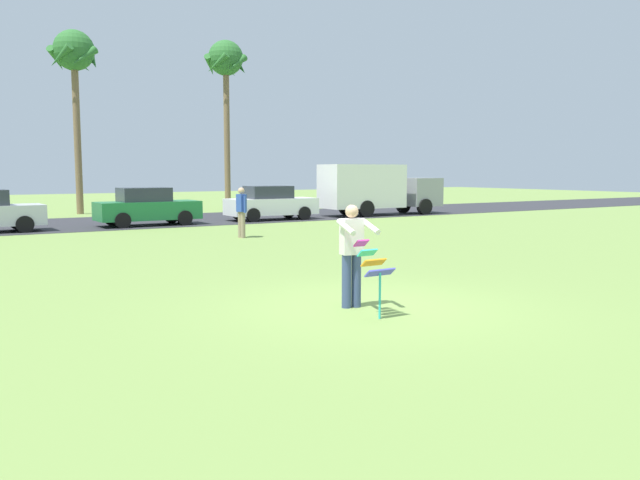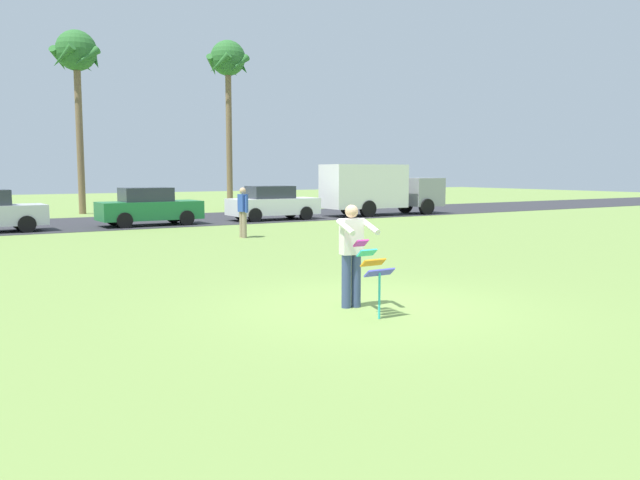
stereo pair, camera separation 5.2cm
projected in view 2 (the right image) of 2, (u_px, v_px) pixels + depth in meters
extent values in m
plane|color=olive|center=(374.00, 307.00, 10.80)|extent=(120.00, 120.00, 0.00)
cube|color=#2D2D33|center=(97.00, 223.00, 28.15)|extent=(120.00, 8.00, 0.01)
cylinder|color=#384772|center=(356.00, 281.00, 10.75)|extent=(0.16, 0.16, 0.90)
cylinder|color=#384772|center=(346.00, 281.00, 10.68)|extent=(0.16, 0.16, 0.90)
cube|color=silver|center=(351.00, 237.00, 10.63)|extent=(0.39, 0.28, 0.60)
sphere|color=tan|center=(352.00, 211.00, 10.59)|extent=(0.22, 0.22, 0.22)
cylinder|color=silver|center=(370.00, 226.00, 10.47)|extent=(0.18, 0.59, 0.24)
cylinder|color=silver|center=(346.00, 227.00, 10.30)|extent=(0.18, 0.59, 0.24)
cube|color=#D83399|center=(361.00, 243.00, 10.21)|extent=(0.23, 0.14, 0.12)
cube|color=#33BFBF|center=(367.00, 253.00, 10.08)|extent=(0.32, 0.15, 0.12)
cube|color=orange|center=(373.00, 262.00, 9.96)|extent=(0.42, 0.15, 0.12)
cube|color=#4C4CCC|center=(380.00, 272.00, 9.84)|extent=(0.51, 0.15, 0.12)
cylinder|color=#33BFBF|center=(379.00, 296.00, 9.88)|extent=(0.04, 0.04, 0.73)
cylinder|color=black|center=(20.00, 221.00, 25.10)|extent=(0.65, 0.24, 0.64)
cylinder|color=black|center=(27.00, 224.00, 23.76)|extent=(0.65, 0.24, 0.64)
cube|color=#1E7238|center=(150.00, 210.00, 26.91)|extent=(4.22, 1.76, 0.76)
cube|color=#282D38|center=(146.00, 195.00, 26.76)|extent=(2.04, 1.42, 0.60)
cylinder|color=black|center=(173.00, 216.00, 28.32)|extent=(0.64, 0.23, 0.64)
cylinder|color=black|center=(186.00, 218.00, 26.96)|extent=(0.64, 0.23, 0.64)
cylinder|color=black|center=(114.00, 218.00, 26.93)|extent=(0.64, 0.23, 0.64)
cylinder|color=black|center=(124.00, 220.00, 25.57)|extent=(0.64, 0.23, 0.64)
cube|color=white|center=(273.00, 206.00, 29.96)|extent=(4.26, 1.85, 0.76)
cube|color=#282D38|center=(270.00, 192.00, 29.81)|extent=(2.07, 1.47, 0.60)
cylinder|color=black|center=(290.00, 211.00, 31.33)|extent=(0.65, 0.24, 0.64)
cylinder|color=black|center=(306.00, 213.00, 29.93)|extent=(0.65, 0.24, 0.64)
cylinder|color=black|center=(241.00, 213.00, 30.05)|extent=(0.65, 0.24, 0.64)
cylinder|color=black|center=(255.00, 215.00, 28.65)|extent=(0.65, 0.24, 0.64)
cube|color=gray|center=(421.00, 192.00, 34.47)|extent=(1.86, 1.96, 1.50)
cube|color=silver|center=(364.00, 186.00, 32.61)|extent=(4.27, 2.14, 2.20)
cylinder|color=black|center=(405.00, 205.00, 35.17)|extent=(0.85, 0.31, 0.84)
cylinder|color=black|center=(427.00, 207.00, 33.58)|extent=(0.85, 0.31, 0.84)
cylinder|color=black|center=(348.00, 207.00, 33.35)|extent=(0.85, 0.31, 0.84)
cylinder|color=black|center=(368.00, 209.00, 31.76)|extent=(0.85, 0.31, 0.84)
cylinder|color=brown|center=(80.00, 135.00, 33.91)|extent=(0.36, 0.36, 8.38)
sphere|color=#2D6B2D|center=(76.00, 50.00, 33.44)|extent=(2.10, 2.10, 2.10)
cone|color=#2D6B2D|center=(95.00, 61.00, 33.98)|extent=(0.44, 1.56, 1.28)
cone|color=#2D6B2D|center=(79.00, 62.00, 34.40)|extent=(1.62, 0.90, 1.28)
cone|color=#2D6B2D|center=(59.00, 59.00, 33.56)|extent=(1.27, 1.52, 1.28)
cone|color=#2D6B2D|center=(63.00, 56.00, 32.61)|extent=(1.27, 1.52, 1.28)
cone|color=#2D6B2D|center=(86.00, 57.00, 32.87)|extent=(1.62, 0.90, 1.28)
cylinder|color=brown|center=(229.00, 136.00, 39.00)|extent=(0.36, 0.36, 8.88)
sphere|color=#2D6B2D|center=(228.00, 58.00, 38.51)|extent=(2.10, 2.10, 2.10)
cone|color=#2D6B2D|center=(242.00, 67.00, 39.05)|extent=(0.44, 1.56, 1.28)
cone|color=#2D6B2D|center=(227.00, 68.00, 39.47)|extent=(1.62, 0.90, 1.28)
cone|color=#2D6B2D|center=(213.00, 66.00, 38.63)|extent=(1.27, 1.52, 1.28)
cone|color=#2D6B2D|center=(220.00, 63.00, 37.68)|extent=(1.27, 1.52, 1.28)
cone|color=#2D6B2D|center=(239.00, 64.00, 37.94)|extent=(1.62, 0.90, 1.28)
cylinder|color=gray|center=(244.00, 225.00, 21.91)|extent=(0.16, 0.16, 0.90)
cylinder|color=gray|center=(242.00, 225.00, 22.06)|extent=(0.16, 0.16, 0.90)
cube|color=#2D4CA5|center=(243.00, 203.00, 21.91)|extent=(0.25, 0.38, 0.60)
sphere|color=tan|center=(243.00, 191.00, 21.86)|extent=(0.22, 0.22, 0.22)
cylinder|color=#2D4CA5|center=(246.00, 204.00, 21.72)|extent=(0.09, 0.09, 0.58)
cylinder|color=#2D4CA5|center=(239.00, 204.00, 22.10)|extent=(0.09, 0.09, 0.58)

